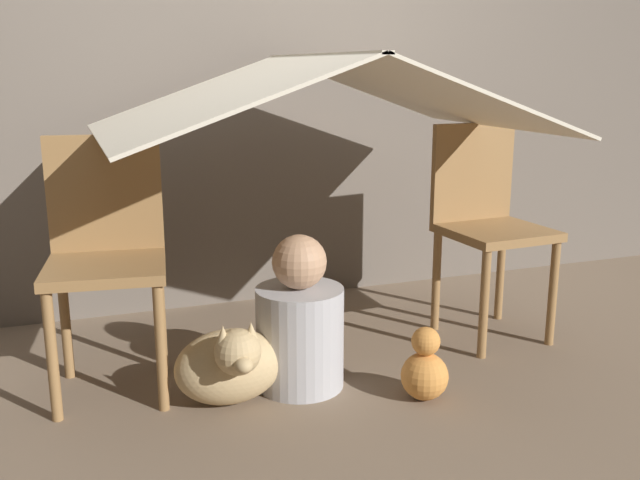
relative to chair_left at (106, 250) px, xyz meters
name	(u,v)px	position (x,y,z in m)	size (l,w,h in m)	color
ground_plane	(342,386)	(0.76, -0.30, -0.50)	(8.80, 8.80, 0.00)	#7A6651
wall_back	(255,37)	(0.76, 0.79, 0.75)	(7.00, 0.05, 2.50)	#6B6056
chair_left	(106,250)	(0.00, 0.00, 0.00)	(0.45, 0.45, 0.89)	olive
chair_right	(486,218)	(1.53, 0.00, 0.00)	(0.42, 0.42, 0.89)	olive
sheet_canopy	(320,93)	(0.76, -0.07, 0.53)	(1.55, 1.11, 0.28)	silver
person_front	(300,325)	(0.62, -0.24, -0.27)	(0.31, 0.31, 0.56)	#B2B2B7
dog	(230,364)	(0.36, -0.30, -0.35)	(0.37, 0.36, 0.33)	tan
plush_toy	(425,370)	(0.99, -0.49, -0.40)	(0.17, 0.17, 0.26)	#D88C3F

